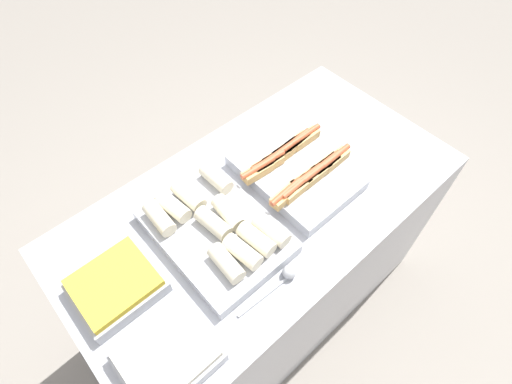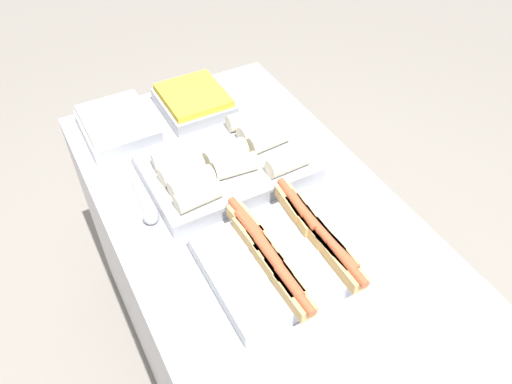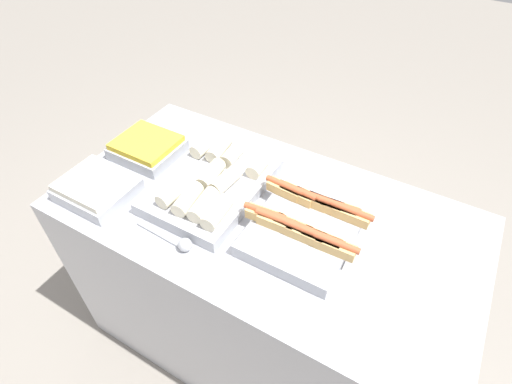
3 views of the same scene
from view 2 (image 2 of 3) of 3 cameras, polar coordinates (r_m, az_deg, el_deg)
ground_plane at (r=2.19m, az=0.43°, el=-19.36°), size 12.00×12.00×0.00m
counter at (r=1.79m, az=0.51°, el=-12.97°), size 1.51×0.80×0.92m
tray_hotdogs at (r=1.30m, az=4.28°, el=-6.80°), size 0.40×0.45×0.10m
tray_wraps at (r=1.53m, az=-3.31°, el=3.28°), size 0.35×0.49×0.11m
tray_side_front at (r=1.75m, az=-15.57°, el=7.45°), size 0.26×0.23×0.07m
tray_side_back at (r=1.81m, az=-7.11°, el=10.24°), size 0.26×0.23×0.07m
serving_spoon_near at (r=1.44m, az=-12.16°, el=-2.37°), size 0.24×0.05×0.05m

